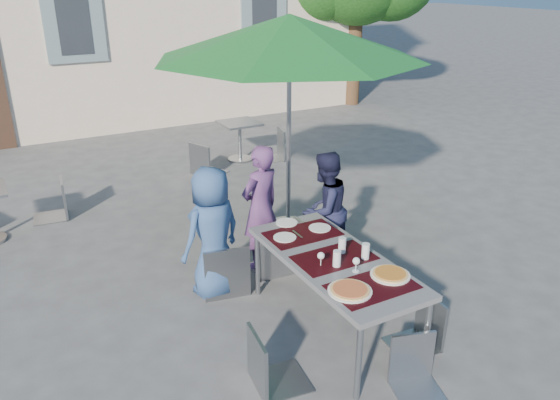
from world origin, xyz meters
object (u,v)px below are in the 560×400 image
dining_table (334,263)px  chair_3 (269,328)px  chair_1 (275,227)px  bg_chair_r_0 (52,177)px  chair_2 (326,229)px  chair_4 (425,295)px  child_1 (260,208)px  patio_umbrella (289,38)px  pizza_near_right (390,274)px  chair_5 (420,336)px  bg_chair_r_1 (275,126)px  cafe_table_1 (240,135)px  chair_0 (224,239)px  pizza_near_left (350,290)px  child_2 (324,210)px  bg_chair_l_1 (203,139)px  child_0 (213,233)px

dining_table → chair_3: size_ratio=1.94×
chair_1 → bg_chair_r_0: bg_chair_r_0 is taller
chair_2 → chair_4: size_ratio=1.00×
child_1 → bg_chair_r_0: child_1 is taller
child_1 → patio_umbrella: bearing=-156.2°
pizza_near_right → chair_2: 1.50m
chair_5 → bg_chair_r_1: 5.99m
child_1 → cafe_table_1: (1.38, 3.57, -0.26)m
chair_1 → chair_0: bearing=-170.3°
pizza_near_right → patio_umbrella: (0.43, 2.49, 1.65)m
pizza_near_left → chair_2: (0.76, 1.49, -0.26)m
chair_4 → cafe_table_1: 5.59m
chair_2 → child_2: bearing=68.0°
pizza_near_left → cafe_table_1: pizza_near_left is taller
patio_umbrella → chair_1: bearing=-127.3°
pizza_near_right → child_1: 1.90m
chair_2 → chair_1: bearing=159.7°
chair_4 → chair_5: chair_4 is taller
chair_2 → cafe_table_1: (0.80, 4.01, -0.05)m
pizza_near_right → chair_1: (-0.22, 1.64, -0.20)m
cafe_table_1 → bg_chair_l_1: bearing=-153.1°
chair_2 → dining_table: bearing=-119.9°
patio_umbrella → bg_chair_r_0: bearing=142.9°
cafe_table_1 → bg_chair_r_0: bearing=-162.1°
pizza_near_left → bg_chair_l_1: (0.72, 5.07, -0.16)m
patio_umbrella → bg_chair_r_1: bearing=65.0°
pizza_near_right → chair_1: 1.67m
bg_chair_l_1 → chair_4: bearing=-89.3°
dining_table → bg_chair_r_0: (-1.87, 3.92, -0.11)m
child_2 → chair_4: child_2 is taller
pizza_near_left → child_2: bearing=63.5°
pizza_near_right → child_0: size_ratio=0.24×
cafe_table_1 → pizza_near_left: bearing=-105.8°
chair_0 → chair_2: 1.18m
patio_umbrella → cafe_table_1: 3.61m
chair_2 → bg_chair_r_0: size_ratio=0.89×
child_2 → bg_chair_r_0: (-2.48, 2.82, -0.08)m
cafe_table_1 → chair_0: bearing=-116.7°
pizza_near_left → child_2: 1.83m
pizza_near_left → child_0: 1.72m
child_0 → child_1: child_1 is taller
patio_umbrella → bg_chair_r_1: (1.27, 2.73, -1.81)m
child_1 → cafe_table_1: 3.83m
dining_table → pizza_near_left: bearing=-111.3°
chair_5 → bg_chair_r_0: 5.30m
pizza_near_right → chair_5: 0.57m
chair_2 → chair_3: (-1.42, -1.36, 0.05)m
child_2 → chair_5: size_ratio=1.56×
bg_chair_r_1 → cafe_table_1: bearing=159.0°
child_2 → pizza_near_left: bearing=45.8°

